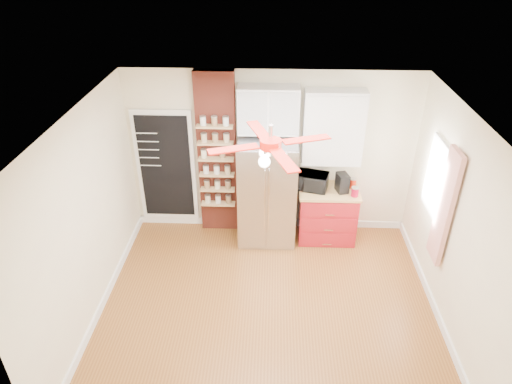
{
  "coord_description": "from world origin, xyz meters",
  "views": [
    {
      "loc": [
        0.03,
        -4.53,
        4.49
      ],
      "look_at": [
        -0.2,
        0.9,
        1.29
      ],
      "focal_mm": 32.0,
      "sensor_mm": 36.0,
      "label": 1
    }
  ],
  "objects_px": {
    "coffee_maker": "(342,183)",
    "pantry_jar_oats": "(204,154)",
    "ceiling_fan": "(271,145)",
    "canister_left": "(355,192)",
    "fridge": "(267,192)",
    "red_cabinet": "(327,214)",
    "toaster_oven": "(312,181)"
  },
  "relations": [
    {
      "from": "toaster_oven",
      "to": "coffee_maker",
      "type": "bearing_deg",
      "value": 7.15
    },
    {
      "from": "toaster_oven",
      "to": "canister_left",
      "type": "xyz_separation_m",
      "value": [
        0.64,
        -0.2,
        -0.06
      ]
    },
    {
      "from": "red_cabinet",
      "to": "pantry_jar_oats",
      "type": "distance_m",
      "value": 2.2
    },
    {
      "from": "pantry_jar_oats",
      "to": "fridge",
      "type": "bearing_deg",
      "value": -9.2
    },
    {
      "from": "fridge",
      "to": "coffee_maker",
      "type": "relative_size",
      "value": 5.88
    },
    {
      "from": "ceiling_fan",
      "to": "coffee_maker",
      "type": "height_order",
      "value": "ceiling_fan"
    },
    {
      "from": "coffee_maker",
      "to": "canister_left",
      "type": "relative_size",
      "value": 2.19
    },
    {
      "from": "fridge",
      "to": "ceiling_fan",
      "type": "relative_size",
      "value": 1.25
    },
    {
      "from": "canister_left",
      "to": "ceiling_fan",
      "type": "bearing_deg",
      "value": -130.51
    },
    {
      "from": "red_cabinet",
      "to": "coffee_maker",
      "type": "bearing_deg",
      "value": -9.49
    },
    {
      "from": "ceiling_fan",
      "to": "coffee_maker",
      "type": "bearing_deg",
      "value": 56.13
    },
    {
      "from": "red_cabinet",
      "to": "coffee_maker",
      "type": "xyz_separation_m",
      "value": [
        0.19,
        -0.03,
        0.6
      ]
    },
    {
      "from": "ceiling_fan",
      "to": "pantry_jar_oats",
      "type": "height_order",
      "value": "ceiling_fan"
    },
    {
      "from": "ceiling_fan",
      "to": "canister_left",
      "type": "xyz_separation_m",
      "value": [
        1.29,
        1.51,
        -1.46
      ]
    },
    {
      "from": "fridge",
      "to": "toaster_oven",
      "type": "relative_size",
      "value": 3.66
    },
    {
      "from": "canister_left",
      "to": "pantry_jar_oats",
      "type": "relative_size",
      "value": 1.06
    },
    {
      "from": "fridge",
      "to": "red_cabinet",
      "type": "bearing_deg",
      "value": 2.95
    },
    {
      "from": "red_cabinet",
      "to": "pantry_jar_oats",
      "type": "height_order",
      "value": "pantry_jar_oats"
    },
    {
      "from": "coffee_maker",
      "to": "canister_left",
      "type": "bearing_deg",
      "value": -52.28
    },
    {
      "from": "fridge",
      "to": "canister_left",
      "type": "distance_m",
      "value": 1.35
    },
    {
      "from": "coffee_maker",
      "to": "pantry_jar_oats",
      "type": "xyz_separation_m",
      "value": [
        -2.15,
        0.14,
        0.39
      ]
    },
    {
      "from": "fridge",
      "to": "ceiling_fan",
      "type": "bearing_deg",
      "value": -88.24
    },
    {
      "from": "toaster_oven",
      "to": "red_cabinet",
      "type": "bearing_deg",
      "value": 8.37
    },
    {
      "from": "toaster_oven",
      "to": "pantry_jar_oats",
      "type": "relative_size",
      "value": 3.71
    },
    {
      "from": "fridge",
      "to": "pantry_jar_oats",
      "type": "relative_size",
      "value": 13.59
    },
    {
      "from": "red_cabinet",
      "to": "canister_left",
      "type": "xyz_separation_m",
      "value": [
        0.37,
        -0.17,
        0.52
      ]
    },
    {
      "from": "fridge",
      "to": "red_cabinet",
      "type": "distance_m",
      "value": 1.06
    },
    {
      "from": "ceiling_fan",
      "to": "pantry_jar_oats",
      "type": "bearing_deg",
      "value": 120.17
    },
    {
      "from": "coffee_maker",
      "to": "pantry_jar_oats",
      "type": "height_order",
      "value": "pantry_jar_oats"
    },
    {
      "from": "fridge",
      "to": "pantry_jar_oats",
      "type": "height_order",
      "value": "fridge"
    },
    {
      "from": "toaster_oven",
      "to": "canister_left",
      "type": "bearing_deg",
      "value": -2.49
    },
    {
      "from": "canister_left",
      "to": "pantry_jar_oats",
      "type": "xyz_separation_m",
      "value": [
        -2.33,
        0.28,
        0.47
      ]
    }
  ]
}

